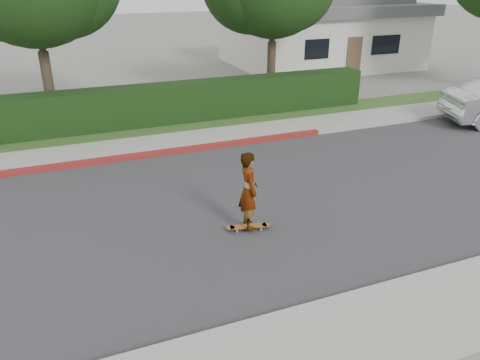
{
  "coord_description": "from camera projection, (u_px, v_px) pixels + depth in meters",
  "views": [
    {
      "loc": [
        -7.32,
        -9.43,
        5.2
      ],
      "look_at": [
        -3.82,
        -0.67,
        1.0
      ],
      "focal_mm": 35.0,
      "sensor_mm": 36.0,
      "label": 1
    }
  ],
  "objects": [
    {
      "name": "planting_strip",
      "position": [
        262.0,
        117.0,
        18.17
      ],
      "size": [
        60.0,
        1.6,
        0.1
      ],
      "primitive_type": "cube",
      "color": "#2D4C1E",
      "rests_on": "ground"
    },
    {
      "name": "house",
      "position": [
        320.0,
        29.0,
        28.03
      ],
      "size": [
        10.6,
        8.6,
        4.3
      ],
      "color": "beige",
      "rests_on": "ground"
    },
    {
      "name": "sidewalk_far",
      "position": [
        280.0,
        128.0,
        16.81
      ],
      "size": [
        60.0,
        1.6,
        0.12
      ],
      "primitive_type": "cube",
      "color": "gray",
      "rests_on": "ground"
    },
    {
      "name": "hedge",
      "position": [
        182.0,
        103.0,
        17.38
      ],
      "size": [
        15.0,
        1.0,
        1.5
      ],
      "primitive_type": "cube",
      "color": "black",
      "rests_on": "ground"
    },
    {
      "name": "road",
      "position": [
        362.0,
        183.0,
        12.59
      ],
      "size": [
        60.0,
        8.0,
        0.01
      ],
      "primitive_type": "cube",
      "color": "#2D2D30",
      "rests_on": "ground"
    },
    {
      "name": "skateboarder",
      "position": [
        249.0,
        190.0,
        9.92
      ],
      "size": [
        0.48,
        0.67,
        1.72
      ],
      "primitive_type": "imported",
      "rotation": [
        0.0,
        0.0,
        1.47
      ],
      "color": "white",
      "rests_on": "skateboard"
    },
    {
      "name": "curb_red_section",
      "position": [
        147.0,
        155.0,
        14.34
      ],
      "size": [
        12.0,
        0.21,
        0.15
      ],
      "primitive_type": "cube",
      "color": "maroon",
      "rests_on": "ground"
    },
    {
      "name": "ground",
      "position": [
        362.0,
        183.0,
        12.59
      ],
      "size": [
        120.0,
        120.0,
        0.0
      ],
      "primitive_type": "plane",
      "color": "slate",
      "rests_on": "ground"
    },
    {
      "name": "curb_far",
      "position": [
        292.0,
        135.0,
        16.04
      ],
      "size": [
        60.0,
        0.2,
        0.15
      ],
      "primitive_type": "cube",
      "color": "#9E9E99",
      "rests_on": "ground"
    },
    {
      "name": "skateboard",
      "position": [
        248.0,
        226.0,
        10.27
      ],
      "size": [
        1.02,
        0.41,
        0.09
      ],
      "rotation": [
        0.0,
        0.0,
        -0.22
      ],
      "color": "#D2613A",
      "rests_on": "ground"
    }
  ]
}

